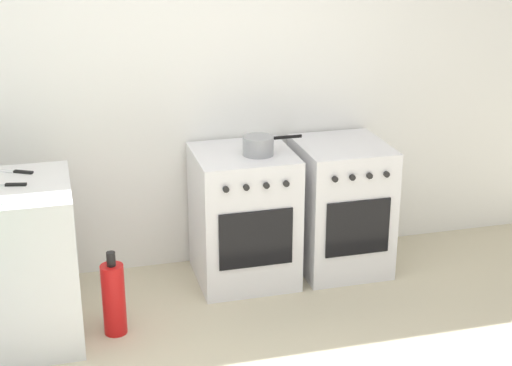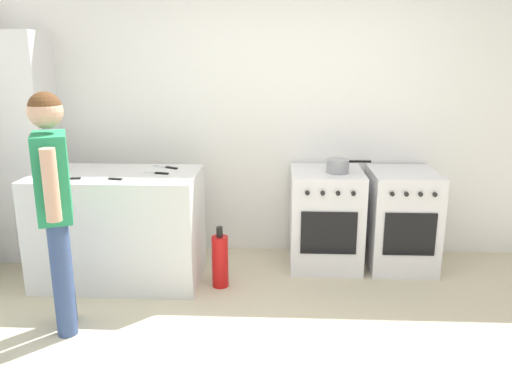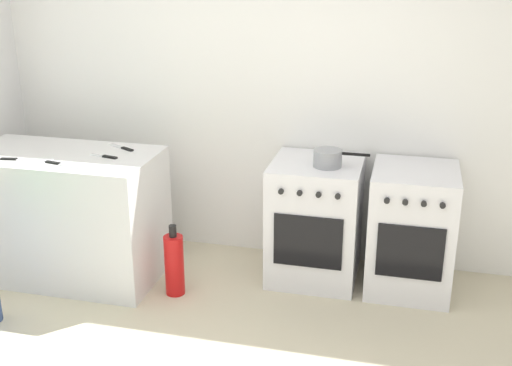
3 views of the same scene
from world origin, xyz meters
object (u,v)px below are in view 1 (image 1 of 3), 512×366
Objects in this scene: oven_left at (244,216)px; knife_utility at (14,171)px; oven_right at (341,206)px; fire_extinguisher at (114,298)px; pot at (259,145)px; knife_paring at (10,185)px.

knife_utility reaches higher than oven_left.
oven_right is at bearing -0.00° from oven_left.
oven_right reaches higher than fire_extinguisher.
oven_left is 1.00× the size of oven_right.
oven_right is 2.30× the size of pot.
fire_extinguisher is at bearing -11.64° from knife_paring.
knife_paring is 0.42× the size of fire_extinguisher.
knife_utility reaches higher than oven_right.
knife_utility reaches higher than fire_extinguisher.
oven_left is 2.30× the size of pot.
knife_paring is (-2.01, -0.38, 0.48)m from oven_right.
knife_paring is at bearing -167.74° from pot.
oven_left is at bearing 180.00° from oven_right.
oven_right is 1.61m from fire_extinguisher.
oven_right is 3.63× the size of knife_utility.
knife_utility is at bearing -176.12° from pot.
knife_paring reaches higher than oven_right.
pot reaches higher than oven_left.
pot reaches higher than knife_paring.
oven_left is at bearing 28.78° from fire_extinguisher.
pot is 1.47m from knife_paring.
oven_left is 1.49m from knife_paring.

